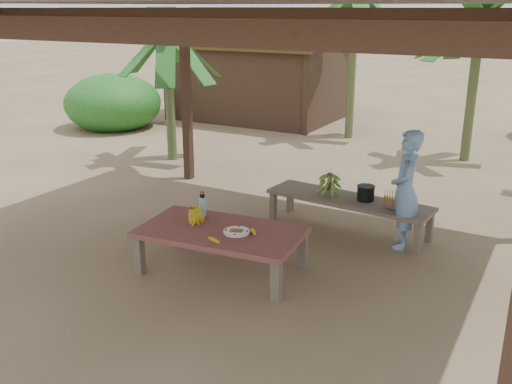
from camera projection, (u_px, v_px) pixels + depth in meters
The scene contains 17 objects.
ground at pixel (269, 260), 6.75m from camera, with size 80.00×80.00×0.00m, color brown.
pavilion at pixel (269, 14), 5.88m from camera, with size 6.60×5.60×2.95m.
work_table at pixel (221, 235), 6.35m from camera, with size 1.90×1.19×0.50m.
bench at pixel (348, 202), 7.53m from camera, with size 2.24×0.79×0.45m.
ripe_banana_bunch at pixel (191, 214), 6.54m from camera, with size 0.30×0.26×0.18m, color yellow, non-canonical shape.
plate at pixel (237, 232), 6.21m from camera, with size 0.29×0.29×0.04m.
loose_banana_front at pixel (214, 240), 5.98m from camera, with size 0.04×0.17×0.04m, color yellow.
loose_banana_side at pixel (254, 232), 6.20m from camera, with size 0.04×0.14×0.04m, color yellow.
water_flask at pixel (203, 206), 6.69m from camera, with size 0.08×0.08×0.31m.
green_banana_stalk at pixel (329, 183), 7.62m from camera, with size 0.28×0.28×0.32m, color #598C2D, non-canonical shape.
cooking_pot at pixel (366, 193), 7.40m from camera, with size 0.22×0.22×0.19m, color black.
skewer_rack at pixel (390, 199), 7.12m from camera, with size 0.18×0.08×0.24m, color #A57F47, non-canonical shape.
woman at pixel (405, 190), 6.92m from camera, with size 0.54×0.35×1.48m, color #6E99D1.
hut at pixel (261, 76), 15.13m from camera, with size 4.40×3.43×2.85m.
banana_plant_n at pixel (479, 32), 10.37m from camera, with size 1.80×1.80×2.90m.
banana_plant_nw at pixel (355, 3), 12.15m from camera, with size 1.80×1.80×3.43m.
banana_plant_w at pixel (167, 46), 10.54m from camera, with size 1.80×1.80×2.63m.
Camera 1 is at (2.88, -5.45, 2.86)m, focal length 40.00 mm.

